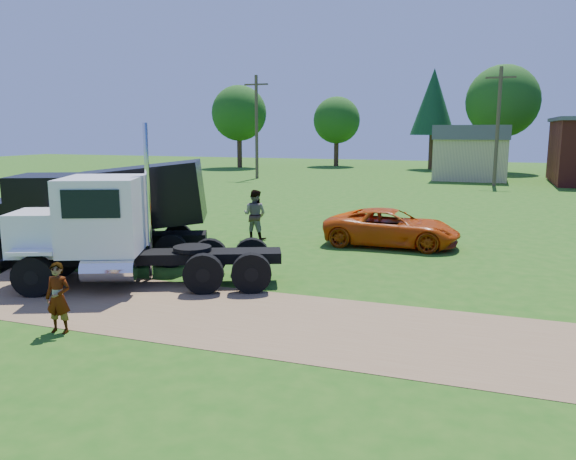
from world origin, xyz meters
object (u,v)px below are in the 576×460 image
(orange_pickup, at_px, (391,227))
(black_dump_truck, at_px, (98,207))
(white_semi_tractor, at_px, (108,231))
(spectator_a, at_px, (58,298))

(orange_pickup, bearing_deg, black_dump_truck, 122.80)
(white_semi_tractor, distance_m, black_dump_truck, 3.15)
(spectator_a, bearing_deg, white_semi_tractor, 102.18)
(white_semi_tractor, height_order, spectator_a, white_semi_tractor)
(black_dump_truck, relative_size, orange_pickup, 1.53)
(black_dump_truck, relative_size, spectator_a, 4.97)
(white_semi_tractor, height_order, black_dump_truck, white_semi_tractor)
(white_semi_tractor, height_order, orange_pickup, white_semi_tractor)
(orange_pickup, distance_m, spectator_a, 12.74)
(orange_pickup, relative_size, spectator_a, 3.24)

